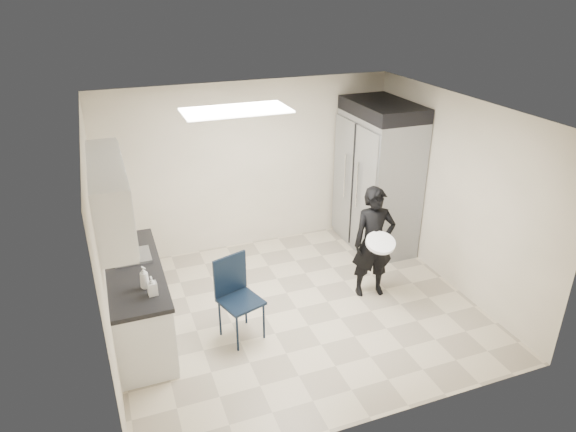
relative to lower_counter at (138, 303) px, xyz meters
name	(u,v)px	position (x,y,z in m)	size (l,w,h in m)	color
floor	(297,308)	(1.95, -0.20, -0.43)	(4.50, 4.50, 0.00)	#C3B599
ceiling	(299,111)	(1.95, -0.20, 2.17)	(4.50, 4.50, 0.00)	silver
back_wall	(250,167)	(1.95, 1.80, 0.87)	(4.50, 4.50, 0.00)	beige
left_wall	(101,250)	(-0.30, -0.20, 0.87)	(4.00, 4.00, 0.00)	beige
right_wall	(454,193)	(4.20, -0.20, 0.87)	(4.00, 4.00, 0.00)	beige
ceiling_panel	(236,110)	(1.35, 0.20, 2.14)	(1.20, 0.60, 0.02)	white
lower_counter	(138,303)	(0.00, 0.00, 0.00)	(0.60, 1.90, 0.86)	silver
countertop	(133,270)	(0.00, 0.00, 0.46)	(0.64, 1.95, 0.05)	black
sink	(133,260)	(0.02, 0.25, 0.44)	(0.42, 0.40, 0.14)	gray
faucet	(114,252)	(-0.18, 0.25, 0.59)	(0.02, 0.02, 0.24)	silver
upper_cabinets	(110,196)	(-0.13, 0.00, 1.40)	(0.35, 1.80, 0.75)	silver
towel_dispenser	(101,179)	(-0.19, 1.15, 1.19)	(0.22, 0.30, 0.35)	black
notice_sticker_left	(102,253)	(-0.29, -0.10, 0.79)	(0.00, 0.12, 0.07)	yellow
notice_sticker_right	(102,248)	(-0.29, 0.10, 0.75)	(0.00, 0.12, 0.07)	yellow
commercial_fridge	(377,183)	(3.78, 1.07, 0.62)	(0.80, 1.35, 2.10)	gray
fridge_compressor	(383,109)	(3.78, 1.07, 1.77)	(0.80, 1.35, 0.20)	black
folding_chair	(241,302)	(1.13, -0.50, 0.07)	(0.44, 0.44, 0.99)	black
man_tuxedo	(373,243)	(3.03, -0.19, 0.34)	(0.56, 0.38, 1.54)	black
bucket_lid	(381,243)	(2.98, -0.43, 0.47)	(0.38, 0.38, 0.05)	silver
soap_bottle_a	(144,277)	(0.09, -0.48, 0.61)	(0.10, 0.10, 0.26)	silver
soap_bottle_b	(152,286)	(0.15, -0.63, 0.59)	(0.10, 0.10, 0.21)	#AAA7B3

